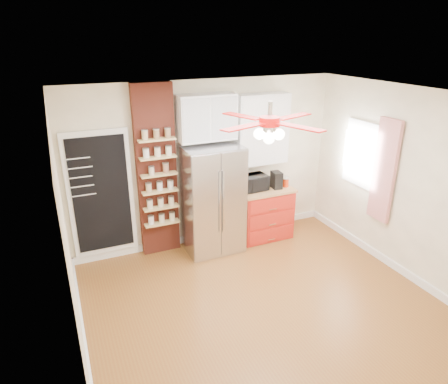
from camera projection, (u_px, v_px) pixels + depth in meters
name	position (u px, v px, depth m)	size (l,w,h in m)	color
floor	(262.00, 303.00, 5.31)	(4.50, 4.50, 0.00)	brown
ceiling	(271.00, 96.00, 4.31)	(4.50, 4.50, 0.00)	white
wall_back	(206.00, 164.00, 6.52)	(4.50, 0.02, 2.70)	#FEF3CC
wall_front	(391.00, 307.00, 3.11)	(4.50, 0.02, 2.70)	#FEF3CC
wall_left	(68.00, 247.00, 3.98)	(0.02, 4.00, 2.70)	#FEF3CC
wall_right	(405.00, 184.00, 5.64)	(0.02, 4.00, 2.70)	#FEF3CC
chalkboard	(101.00, 195.00, 5.95)	(0.95, 0.05, 1.95)	white
brick_pillar	(157.00, 172.00, 6.13)	(0.60, 0.16, 2.70)	maroon
fridge	(212.00, 199.00, 6.36)	(0.90, 0.70, 1.75)	silver
upper_glass_cabinet	(206.00, 117.00, 6.05)	(0.90, 0.35, 0.70)	white
red_cabinet	(263.00, 212.00, 6.91)	(0.94, 0.64, 0.90)	red
upper_shelf_unit	(261.00, 129.00, 6.53)	(0.90, 0.30, 1.15)	white
window	(362.00, 154.00, 6.33)	(0.04, 0.75, 1.05)	white
curtain	(384.00, 171.00, 5.88)	(0.06, 0.40, 1.55)	red
ceiling_fan	(270.00, 122.00, 4.41)	(1.40, 1.40, 0.44)	silver
toaster_oven	(253.00, 183.00, 6.62)	(0.46, 0.31, 0.26)	black
coffee_maker	(276.00, 180.00, 6.71)	(0.14, 0.21, 0.29)	black
canister_left	(286.00, 183.00, 6.79)	(0.11, 0.11, 0.14)	red
canister_right	(284.00, 181.00, 6.84)	(0.10, 0.10, 0.15)	#B70A22
pantry_jar_oats	(151.00, 171.00, 5.93)	(0.08, 0.08, 0.12)	beige
pantry_jar_beans	(166.00, 168.00, 6.04)	(0.09, 0.09, 0.14)	#9A6B4E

